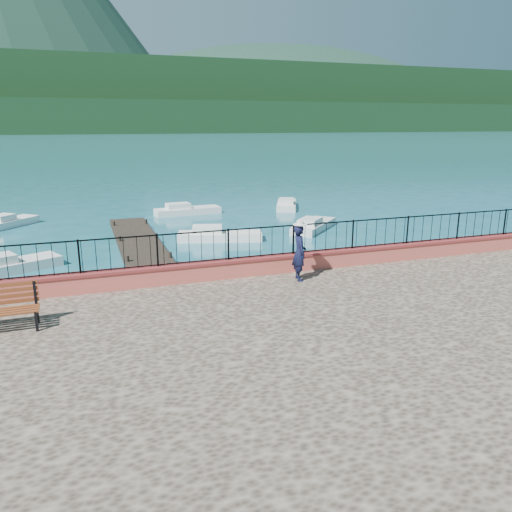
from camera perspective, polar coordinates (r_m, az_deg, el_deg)
ground at (r=13.13m, az=2.91°, el=-11.92°), size 2000.00×2000.00×0.00m
promenade at (r=8.48m, az=20.15°, el=-25.11°), size 30.00×20.00×1.20m
parapet at (r=15.83m, az=-2.09°, el=-1.33°), size 28.00×0.46×0.58m
railing at (r=15.63m, az=-2.12°, el=1.36°), size 27.00×0.05×0.95m
dock at (r=23.66m, az=-12.74°, el=0.46°), size 2.00×16.00×0.30m
far_forest at (r=310.86m, az=-19.22°, el=14.76°), size 900.00×60.00×18.00m
foothills at (r=371.18m, az=-19.53°, el=16.66°), size 900.00×120.00×44.00m
companion_hill at (r=613.40m, az=2.14°, el=14.43°), size 448.00×384.00×180.00m
person at (r=15.38m, az=4.98°, el=0.39°), size 0.51×0.69×1.75m
hat at (r=15.18m, az=5.06°, el=3.80°), size 0.44×0.44×0.12m
boat_0 at (r=22.84m, az=-26.11°, el=-0.60°), size 3.93×2.78×0.80m
boat_1 at (r=26.04m, az=-4.15°, el=2.68°), size 4.52×2.44×0.80m
boat_2 at (r=28.72m, az=6.64°, el=3.78°), size 3.89×3.86×0.80m
boat_3 at (r=32.93m, az=-26.31°, el=3.76°), size 3.15×3.33×0.80m
boat_4 at (r=33.83m, az=-7.82°, el=5.44°), size 4.44×1.70×0.80m
boat_5 at (r=36.00m, az=3.51°, el=6.12°), size 2.76×4.07×0.80m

